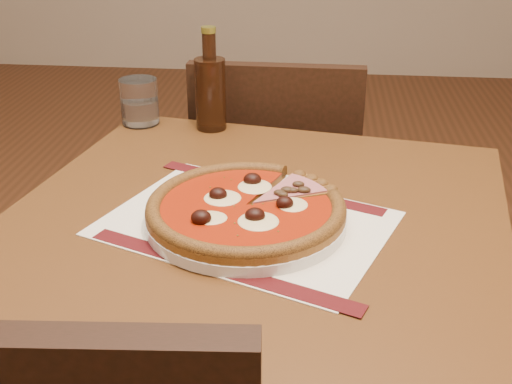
% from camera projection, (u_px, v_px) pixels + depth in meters
% --- Properties ---
extents(table, '(0.92, 0.92, 0.75)m').
position_uv_depth(table, '(255.00, 266.00, 1.09)').
color(table, brown).
rests_on(table, ground).
extents(chair_far, '(0.41, 0.41, 0.86)m').
position_uv_depth(chair_far, '(278.00, 192.00, 1.70)').
color(chair_far, black).
rests_on(chair_far, ground).
extents(placemat, '(0.51, 0.44, 0.00)m').
position_uv_depth(placemat, '(246.00, 223.00, 1.01)').
color(placemat, white).
rests_on(placemat, table).
extents(plate, '(0.32, 0.32, 0.02)m').
position_uv_depth(plate, '(246.00, 218.00, 1.01)').
color(plate, white).
rests_on(plate, placemat).
extents(pizza, '(0.31, 0.31, 0.04)m').
position_uv_depth(pizza, '(246.00, 207.00, 1.00)').
color(pizza, olive).
rests_on(pizza, plate).
extents(ham_slice, '(0.14, 0.14, 0.02)m').
position_uv_depth(ham_slice, '(297.00, 189.00, 1.06)').
color(ham_slice, olive).
rests_on(ham_slice, plate).
extents(water_glass, '(0.09, 0.09, 0.10)m').
position_uv_depth(water_glass, '(139.00, 102.00, 1.41)').
color(water_glass, white).
rests_on(water_glass, table).
extents(bottle, '(0.07, 0.07, 0.22)m').
position_uv_depth(bottle, '(210.00, 90.00, 1.37)').
color(bottle, '#361B0D').
rests_on(bottle, table).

